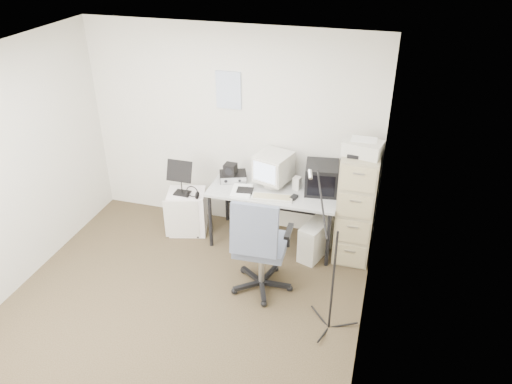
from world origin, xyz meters
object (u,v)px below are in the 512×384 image
(filing_cabinet, at_px, (357,205))
(desk, at_px, (274,216))
(office_chair, at_px, (262,243))
(side_cart, at_px, (188,212))

(filing_cabinet, relative_size, desk, 0.87)
(filing_cabinet, height_order, desk, filing_cabinet)
(office_chair, distance_m, side_cart, 1.45)
(desk, distance_m, side_cart, 1.10)
(desk, distance_m, office_chair, 0.90)
(office_chair, height_order, side_cart, office_chair)
(desk, xyz_separation_m, side_cart, (-1.09, -0.07, -0.09))
(office_chair, xyz_separation_m, side_cart, (-1.18, 0.80, -0.30))
(side_cart, bearing_deg, filing_cabinet, -12.64)
(desk, height_order, side_cart, desk)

